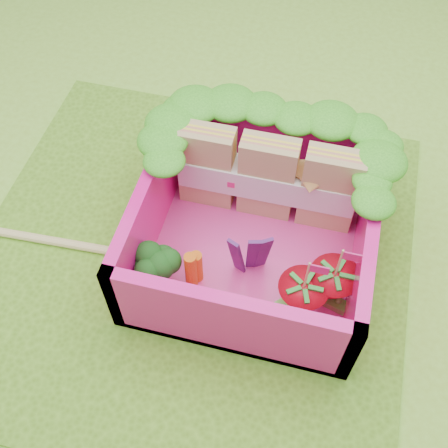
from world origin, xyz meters
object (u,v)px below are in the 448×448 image
bento_box (255,228)px  broccoli (154,262)px  sandwich_stack (268,178)px  strawberry_right (331,287)px  chopsticks (15,234)px  strawberry_left (301,299)px

bento_box → broccoli: bento_box is taller
sandwich_stack → strawberry_right: bearing=-49.1°
broccoli → chopsticks: (-0.96, 0.10, -0.22)m
strawberry_right → chopsticks: size_ratio=0.24×
sandwich_stack → chopsticks: sandwich_stack is taller
strawberry_right → broccoli: bearing=-173.1°
broccoli → sandwich_stack: bearing=53.3°
chopsticks → sandwich_stack: bearing=21.2°
broccoli → strawberry_right: strawberry_right is taller
bento_box → strawberry_left: size_ratio=2.53×
strawberry_right → chopsticks: (-1.94, -0.02, -0.17)m
strawberry_left → chopsticks: bearing=176.9°
sandwich_stack → strawberry_left: 0.75m
bento_box → chopsticks: 1.50m
strawberry_left → chopsticks: 1.80m
broccoli → strawberry_left: 0.83m
sandwich_stack → chopsticks: (-1.46, -0.57, -0.31)m
broccoli → strawberry_right: (0.98, 0.12, -0.05)m
broccoli → strawberry_left: strawberry_left is taller
sandwich_stack → strawberry_right: (0.48, -0.55, -0.14)m
sandwich_stack → chopsticks: size_ratio=0.49×
strawberry_left → chopsticks: size_ratio=0.23×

